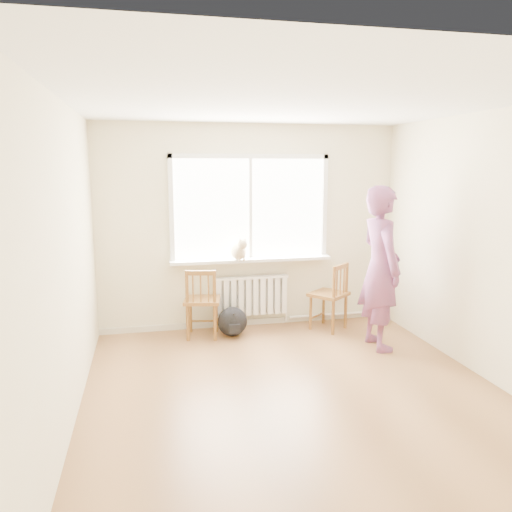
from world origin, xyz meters
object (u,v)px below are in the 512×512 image
chair_right (332,296)px  cat (239,250)px  person (380,268)px  chair_left (202,303)px  backpack (232,322)px

chair_right → cat: bearing=-51.2°
person → chair_left: bearing=68.9°
chair_right → person: person is taller
person → cat: person is taller
person → backpack: size_ratio=5.08×
chair_left → backpack: 0.47m
chair_right → person: size_ratio=0.47×
person → backpack: 1.97m
backpack → chair_right: bearing=-1.2°
chair_left → backpack: size_ratio=2.35×
chair_right → chair_left: bearing=-41.3°
chair_left → chair_right: 1.72m
chair_left → chair_right: size_ratio=1.00×
person → cat: 1.80m
cat → chair_right: bearing=-23.4°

